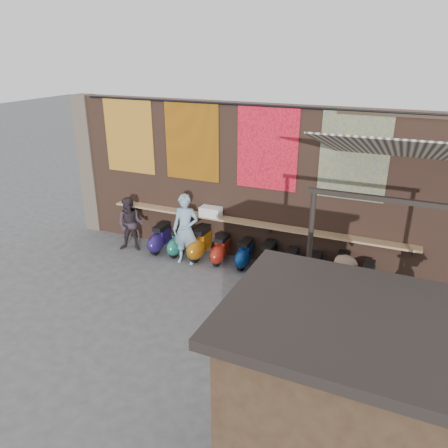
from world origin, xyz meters
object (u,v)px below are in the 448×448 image
market_stall (345,424)px  shopper_tan (341,297)px  shelf_box (211,212)px  scooter_stool_0 (160,239)px  scooter_stool_7 (314,269)px  shopper_navy (319,304)px  scooter_stool_6 (290,264)px  scooter_stool_2 (200,244)px  diner_left (186,229)px  scooter_stool_1 (178,242)px  scooter_stool_4 (245,254)px  scooter_stool_9 (367,278)px  diner_right (131,224)px  scooter_stool_3 (221,250)px  scooter_stool_5 (268,258)px  scooter_stool_8 (342,271)px

market_stall → shopper_tan: bearing=100.4°
shelf_box → market_stall: size_ratio=0.21×
scooter_stool_0 → shopper_tan: shopper_tan is taller
scooter_stool_7 → shopper_navy: (0.55, -2.24, 0.47)m
scooter_stool_6 → scooter_stool_2: bearing=178.6°
diner_left → shopper_tan: bearing=-28.9°
scooter_stool_0 → diner_left: (0.96, -0.30, 0.55)m
scooter_stool_1 → scooter_stool_2: (0.64, 0.03, 0.07)m
shopper_navy → diner_left: bearing=-57.1°
scooter_stool_2 → shelf_box: bearing=54.6°
scooter_stool_1 → scooter_stool_4: scooter_stool_1 is taller
scooter_stool_6 → scooter_stool_7: 0.59m
scooter_stool_9 → diner_left: diner_left is taller
scooter_stool_6 → diner_right: diner_right is taller
scooter_stool_4 → shopper_tan: bearing=-36.5°
scooter_stool_0 → scooter_stool_3: bearing=1.6°
shopper_navy → market_stall: (0.91, -3.14, 0.51)m
scooter_stool_1 → scooter_stool_5: 2.51m
scooter_stool_0 → diner_left: 1.15m
scooter_stool_3 → scooter_stool_7: 2.45m
scooter_stool_9 → market_stall: bearing=-87.3°
scooter_stool_1 → shopper_tan: shopper_tan is taller
scooter_stool_0 → diner_right: (-0.77, -0.23, 0.39)m
scooter_stool_1 → diner_left: 0.78m
scooter_stool_7 → market_stall: market_stall is taller
scooter_stool_8 → shelf_box: bearing=175.8°
scooter_stool_1 → diner_right: size_ratio=0.49×
scooter_stool_2 → scooter_stool_3: size_ratio=1.17×
scooter_stool_0 → scooter_stool_2: scooter_stool_2 is taller
scooter_stool_0 → diner_left: size_ratio=0.42×
scooter_stool_2 → scooter_stool_9: 4.26m
scooter_stool_3 → market_stall: market_stall is taller
scooter_stool_9 → scooter_stool_3: bearing=179.3°
scooter_stool_5 → scooter_stool_7: bearing=-2.5°
scooter_stool_7 → diner_left: (-3.28, -0.29, 0.58)m
diner_left → shopper_navy: diner_left is taller
scooter_stool_0 → scooter_stool_7: size_ratio=1.09×
scooter_stool_7 → shopper_tan: (0.88, -1.91, 0.52)m
diner_right → scooter_stool_1: bearing=-5.3°
scooter_stool_1 → scooter_stool_7: bearing=-0.5°
scooter_stool_4 → shelf_box: bearing=166.2°
scooter_stool_2 → shopper_tan: (3.94, -1.97, 0.44)m
scooter_stool_3 → shelf_box: bearing=145.4°
diner_left → market_stall: market_stall is taller
shelf_box → scooter_stool_4: 1.42m
scooter_stool_6 → scooter_stool_8: bearing=3.9°
scooter_stool_4 → scooter_stool_6: size_ratio=1.00×
market_stall → diner_right: bearing=142.5°
shopper_tan → scooter_stool_4: bearing=85.7°
shopper_navy → scooter_stool_4: bearing=-74.8°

